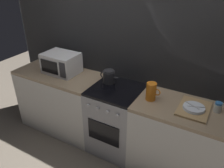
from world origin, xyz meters
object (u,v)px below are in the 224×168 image
Objects in this scene: microwave at (61,63)px; kettle at (109,77)px; pitcher at (151,91)px; stove_unit at (116,119)px; spice_jar at (218,107)px; dish_pile at (194,108)px.

kettle is (0.71, 0.06, -0.05)m from microwave.
kettle is 0.61m from pitcher.
kettle reaches higher than stove_unit.
microwave is 4.38× the size of spice_jar.
microwave is at bearing 177.35° from stove_unit.
spice_jar is at bearing 0.06° from kettle.
kettle is 1.42× the size of pitcher.
kettle is 1.06m from dish_pile.
microwave reaches higher than dish_pile.
stove_unit is 0.56m from kettle.
microwave is 1.62× the size of kettle.
kettle is 2.71× the size of spice_jar.
microwave is 1.76m from dish_pile.
spice_jar is (1.26, 0.00, -0.03)m from kettle.
dish_pile is (1.05, -0.09, -0.06)m from kettle.
dish_pile is (0.90, 0.01, 0.47)m from stove_unit.
dish_pile is at bearing -0.86° from microwave.
pitcher is at bearing -2.19° from stove_unit.
spice_jar is (1.97, 0.06, -0.08)m from microwave.
microwave is 0.71m from kettle.
microwave is at bearing -178.22° from spice_jar.
pitcher reaches higher than spice_jar.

